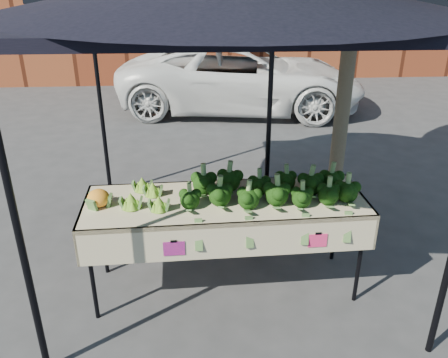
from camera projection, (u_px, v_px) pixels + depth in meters
The scene contains 7 objects.
ground at pixel (230, 290), 4.24m from camera, with size 90.00×90.00×0.00m, color #313134.
table at pixel (225, 244), 4.12m from camera, with size 2.43×0.89×0.90m.
canopy at pixel (230, 126), 4.24m from camera, with size 3.16×3.16×2.74m, color black, non-canonical shape.
broccoli_heap at pixel (268, 185), 3.92m from camera, with size 1.52×0.55×0.23m, color black.
romanesco_cluster at pixel (146, 190), 3.89m from camera, with size 0.41×0.55×0.18m, color #7EAE33.
cauliflower_pair at pixel (98, 197), 3.79m from camera, with size 0.18×0.18×0.16m, color #F99F27.
street_tree at pixel (352, 26), 4.31m from camera, with size 2.23×2.23×4.38m, color #1E4C14, non-canonical shape.
Camera 1 is at (-0.26, -3.40, 2.72)m, focal length 37.07 mm.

